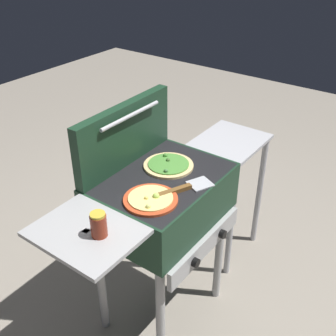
# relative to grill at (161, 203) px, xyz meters

# --- Properties ---
(ground_plane) EXTENTS (8.00, 8.00, 0.00)m
(ground_plane) POSITION_rel_grill_xyz_m (0.01, 0.00, -0.76)
(ground_plane) COLOR gray
(grill) EXTENTS (0.96, 0.53, 0.90)m
(grill) POSITION_rel_grill_xyz_m (0.00, 0.00, 0.00)
(grill) COLOR #193823
(grill) RESTS_ON ground_plane
(grill_lid_open) EXTENTS (0.63, 0.08, 0.30)m
(grill_lid_open) POSITION_rel_grill_xyz_m (0.01, 0.22, 0.30)
(grill_lid_open) COLOR #193823
(grill_lid_open) RESTS_ON grill
(pizza_veggie) EXTENTS (0.24, 0.24, 0.03)m
(pizza_veggie) POSITION_rel_grill_xyz_m (0.10, 0.03, 0.15)
(pizza_veggie) COLOR #E0C17F
(pizza_veggie) RESTS_ON grill
(pizza_cheese) EXTENTS (0.23, 0.23, 0.04)m
(pizza_cheese) POSITION_rel_grill_xyz_m (-0.17, -0.07, 0.15)
(pizza_cheese) COLOR #C64723
(pizza_cheese) RESTS_ON grill
(sauce_jar) EXTENTS (0.06, 0.06, 0.10)m
(sauce_jar) POSITION_rel_grill_xyz_m (-0.45, -0.05, 0.19)
(sauce_jar) COLOR maroon
(sauce_jar) RESTS_ON grill
(spatula) EXTENTS (0.26, 0.16, 0.02)m
(spatula) POSITION_rel_grill_xyz_m (-0.01, -0.14, 0.15)
(spatula) COLOR #B7BABF
(spatula) RESTS_ON grill
(prep_table) EXTENTS (0.44, 0.36, 0.81)m
(prep_table) POSITION_rel_grill_xyz_m (0.67, 0.00, -0.18)
(prep_table) COLOR #B2B2B7
(prep_table) RESTS_ON ground_plane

